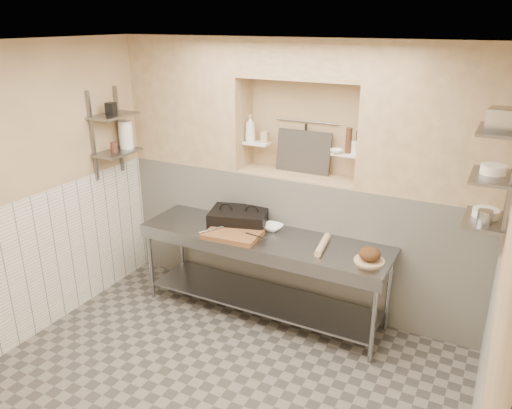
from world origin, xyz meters
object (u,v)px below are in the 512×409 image
Objects in this scene: cutting_board at (233,234)px; rolling_pin at (323,245)px; mixing_bowl at (272,227)px; bowl_alcove at (336,151)px; panini_press at (239,218)px; jug_left at (126,135)px; bread_loaf at (370,254)px; bottle_soap at (250,128)px; prep_table at (262,259)px.

rolling_pin is (0.89, 0.16, 0.01)m from cutting_board.
mixing_bowl reaches higher than cutting_board.
cutting_board is at bearing -141.46° from bowl_alcove.
jug_left reaches higher than panini_press.
panini_press reaches higher than bread_loaf.
bread_loaf is at bearing 3.65° from cutting_board.
bottle_soap reaches higher than rolling_pin.
bowl_alcove is at bearing 38.54° from cutting_board.
panini_press is 1.24m from bowl_alcove.
jug_left is at bearing 178.38° from bread_loaf.
rolling_pin is at bearing -0.06° from jug_left.
prep_table is at bearing -137.47° from bowl_alcove.
mixing_bowl is at bearing 167.12° from bread_loaf.
panini_press is 1.55m from jug_left.
bottle_soap is at bearing 152.99° from rolling_pin.
rolling_pin is at bearing -81.28° from bowl_alcove.
rolling_pin is 0.94m from bowl_alcove.
rolling_pin is at bearing -27.01° from bottle_soap.
prep_table is 1.33m from bowl_alcove.
mixing_bowl is at bearing 50.82° from cutting_board.
rolling_pin reaches higher than mixing_bowl.
rolling_pin is 3.50× the size of bowl_alcove.
prep_table is at bearing 28.33° from cutting_board.
panini_press reaches higher than cutting_board.
jug_left reaches higher than prep_table.
bread_loaf is at bearing -2.77° from prep_table.
bottle_soap reaches higher than bowl_alcove.
prep_table is 8.67× the size of jug_left.
mixing_bowl is at bearing 164.33° from rolling_pin.
prep_table is 11.94× the size of mixing_bowl.
bread_loaf reaches higher than cutting_board.
bread_loaf is (1.37, 0.09, 0.05)m from cutting_board.
mixing_bowl is 0.73× the size of jug_left.
jug_left is (-1.43, 0.17, 0.84)m from cutting_board.
rolling_pin is at bearing -23.98° from panini_press.
bottle_soap reaches higher than bread_loaf.
jug_left is at bearing 179.94° from rolling_pin.
jug_left is (-2.80, 0.08, 0.79)m from bread_loaf.
mixing_bowl is at bearing 5.70° from jug_left.
cutting_board is 4.32× the size of bowl_alcove.
cutting_board is 1.67m from jug_left.
bottle_soap reaches higher than jug_left.
panini_press is 0.97m from bottle_soap.
bowl_alcove is (0.54, 0.31, 0.81)m from mixing_bowl.
panini_press is 0.32m from cutting_board.
panini_press is at bearing 108.44° from cutting_board.
rolling_pin reaches higher than cutting_board.
jug_left is (-2.33, 0.00, 0.83)m from rolling_pin.
jug_left is at bearing 173.39° from cutting_board.
cutting_board is 1.37m from bread_loaf.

